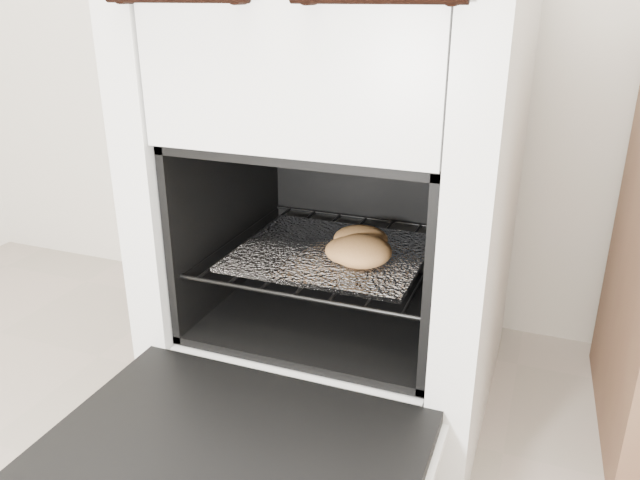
% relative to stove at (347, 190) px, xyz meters
% --- Properties ---
extents(stove, '(0.64, 0.72, 0.99)m').
position_rel_stove_xyz_m(stove, '(0.00, 0.00, 0.00)').
color(stove, silver).
rests_on(stove, ground).
extents(oven_door, '(0.58, 0.45, 0.04)m').
position_rel_stove_xyz_m(oven_door, '(0.00, -0.54, -0.27)').
color(oven_door, black).
rests_on(oven_door, stove).
extents(oven_rack, '(0.47, 0.45, 0.01)m').
position_rel_stove_xyz_m(oven_rack, '(-0.00, -0.07, -0.11)').
color(oven_rack, black).
rests_on(oven_rack, stove).
extents(foil_sheet, '(0.37, 0.32, 0.01)m').
position_rel_stove_xyz_m(foil_sheet, '(-0.00, -0.09, -0.10)').
color(foil_sheet, white).
rests_on(foil_sheet, oven_rack).
extents(baked_rolls, '(0.17, 0.20, 0.05)m').
position_rel_stove_xyz_m(baked_rolls, '(0.06, -0.11, -0.07)').
color(baked_rolls, tan).
rests_on(baked_rolls, foil_sheet).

